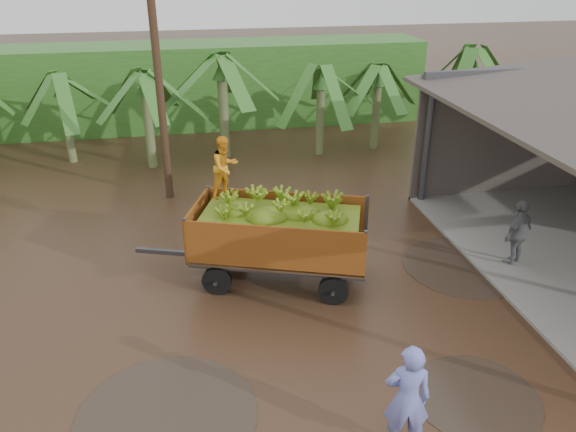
% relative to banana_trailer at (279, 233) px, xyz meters
% --- Properties ---
extents(ground, '(100.00, 100.00, 0.00)m').
position_rel_banana_trailer_xyz_m(ground, '(-0.01, -1.97, -1.25)').
color(ground, black).
rests_on(ground, ground).
extents(hedge_north, '(22.00, 3.00, 3.60)m').
position_rel_banana_trailer_xyz_m(hedge_north, '(-2.01, 14.03, 0.55)').
color(hedge_north, '#2D661E').
rests_on(hedge_north, ground).
extents(banana_trailer, '(5.73, 3.25, 3.41)m').
position_rel_banana_trailer_xyz_m(banana_trailer, '(0.00, 0.00, 0.00)').
color(banana_trailer, '#B9601A').
rests_on(banana_trailer, ground).
extents(man_blue, '(0.83, 0.65, 2.00)m').
position_rel_banana_trailer_xyz_m(man_blue, '(1.05, -5.46, -0.25)').
color(man_blue, '#7379D2').
rests_on(man_blue, ground).
extents(man_grey, '(1.14, 0.87, 1.81)m').
position_rel_banana_trailer_xyz_m(man_grey, '(5.99, -0.50, -0.35)').
color(man_grey, slate).
rests_on(man_grey, ground).
extents(utility_pole, '(1.20, 0.24, 8.22)m').
position_rel_banana_trailer_xyz_m(utility_pole, '(-2.61, 5.61, 2.91)').
color(utility_pole, '#47301E').
rests_on(utility_pole, ground).
extents(banana_plants, '(24.89, 20.86, 4.35)m').
position_rel_banana_trailer_xyz_m(banana_plants, '(-5.32, 4.17, 0.65)').
color(banana_plants, '#2D661E').
rests_on(banana_plants, ground).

